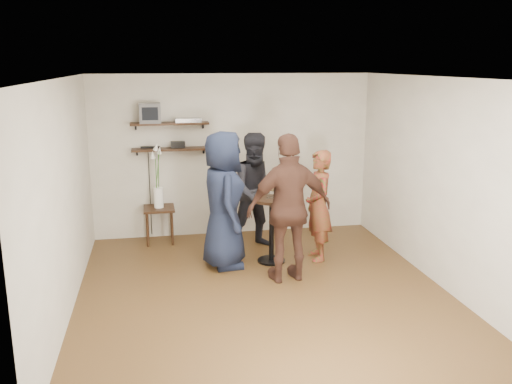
{
  "coord_description": "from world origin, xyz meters",
  "views": [
    {
      "loc": [
        -1.24,
        -6.08,
        2.77
      ],
      "look_at": [
        -0.02,
        0.4,
        1.19
      ],
      "focal_mm": 38.0,
      "sensor_mm": 36.0,
      "label": 1
    }
  ],
  "objects_px": {
    "person_plaid": "(318,206)",
    "radio": "(178,145)",
    "crt_monitor": "(150,113)",
    "person_brown": "(289,209)",
    "person_dark": "(258,191)",
    "person_navy": "(224,200)",
    "drinks_table": "(272,221)",
    "dvd_deck": "(188,120)",
    "side_table": "(159,213)"
  },
  "relations": [
    {
      "from": "person_plaid",
      "to": "radio",
      "type": "bearing_deg",
      "value": -125.08
    },
    {
      "from": "crt_monitor",
      "to": "person_brown",
      "type": "distance_m",
      "value": 2.84
    },
    {
      "from": "person_dark",
      "to": "person_navy",
      "type": "relative_size",
      "value": 0.93
    },
    {
      "from": "person_dark",
      "to": "person_navy",
      "type": "xyz_separation_m",
      "value": [
        -0.61,
        -0.7,
        0.06
      ]
    },
    {
      "from": "drinks_table",
      "to": "person_dark",
      "type": "height_order",
      "value": "person_dark"
    },
    {
      "from": "person_brown",
      "to": "person_navy",
      "type": "bearing_deg",
      "value": -47.32
    },
    {
      "from": "radio",
      "to": "person_brown",
      "type": "distance_m",
      "value": 2.46
    },
    {
      "from": "crt_monitor",
      "to": "radio",
      "type": "xyz_separation_m",
      "value": [
        0.41,
        0.0,
        -0.5
      ]
    },
    {
      "from": "dvd_deck",
      "to": "crt_monitor",
      "type": "bearing_deg",
      "value": 180.0
    },
    {
      "from": "person_plaid",
      "to": "side_table",
      "type": "bearing_deg",
      "value": -117.4
    },
    {
      "from": "drinks_table",
      "to": "crt_monitor",
      "type": "bearing_deg",
      "value": 140.33
    },
    {
      "from": "drinks_table",
      "to": "person_plaid",
      "type": "height_order",
      "value": "person_plaid"
    },
    {
      "from": "dvd_deck",
      "to": "side_table",
      "type": "distance_m",
      "value": 1.52
    },
    {
      "from": "dvd_deck",
      "to": "drinks_table",
      "type": "distance_m",
      "value": 2.14
    },
    {
      "from": "drinks_table",
      "to": "person_navy",
      "type": "relative_size",
      "value": 0.49
    },
    {
      "from": "crt_monitor",
      "to": "radio",
      "type": "distance_m",
      "value": 0.64
    },
    {
      "from": "radio",
      "to": "side_table",
      "type": "distance_m",
      "value": 1.11
    },
    {
      "from": "dvd_deck",
      "to": "person_dark",
      "type": "bearing_deg",
      "value": -34.45
    },
    {
      "from": "radio",
      "to": "person_brown",
      "type": "height_order",
      "value": "person_brown"
    },
    {
      "from": "radio",
      "to": "person_brown",
      "type": "xyz_separation_m",
      "value": [
        1.29,
        -2.01,
        -0.56
      ]
    },
    {
      "from": "dvd_deck",
      "to": "person_plaid",
      "type": "bearing_deg",
      "value": -38.03
    },
    {
      "from": "crt_monitor",
      "to": "drinks_table",
      "type": "bearing_deg",
      "value": -39.67
    },
    {
      "from": "radio",
      "to": "person_plaid",
      "type": "relative_size",
      "value": 0.14
    },
    {
      "from": "dvd_deck",
      "to": "person_navy",
      "type": "xyz_separation_m",
      "value": [
        0.36,
        -1.37,
        -0.95
      ]
    },
    {
      "from": "person_dark",
      "to": "person_brown",
      "type": "xyz_separation_m",
      "value": [
        0.15,
        -1.35,
        0.08
      ]
    },
    {
      "from": "side_table",
      "to": "person_plaid",
      "type": "height_order",
      "value": "person_plaid"
    },
    {
      "from": "dvd_deck",
      "to": "drinks_table",
      "type": "height_order",
      "value": "dvd_deck"
    },
    {
      "from": "radio",
      "to": "person_plaid",
      "type": "bearing_deg",
      "value": -35.43
    },
    {
      "from": "person_plaid",
      "to": "dvd_deck",
      "type": "bearing_deg",
      "value": -127.69
    },
    {
      "from": "side_table",
      "to": "drinks_table",
      "type": "bearing_deg",
      "value": -37.04
    },
    {
      "from": "drinks_table",
      "to": "person_brown",
      "type": "xyz_separation_m",
      "value": [
        0.08,
        -0.67,
        0.36
      ]
    },
    {
      "from": "person_navy",
      "to": "side_table",
      "type": "bearing_deg",
      "value": 33.48
    },
    {
      "from": "person_dark",
      "to": "person_brown",
      "type": "distance_m",
      "value": 1.36
    },
    {
      "from": "person_plaid",
      "to": "person_navy",
      "type": "distance_m",
      "value": 1.37
    },
    {
      "from": "person_navy",
      "to": "person_brown",
      "type": "relative_size",
      "value": 0.98
    },
    {
      "from": "crt_monitor",
      "to": "person_brown",
      "type": "bearing_deg",
      "value": -49.83
    },
    {
      "from": "person_plaid",
      "to": "person_dark",
      "type": "relative_size",
      "value": 0.9
    },
    {
      "from": "radio",
      "to": "person_plaid",
      "type": "height_order",
      "value": "person_plaid"
    },
    {
      "from": "person_navy",
      "to": "person_brown",
      "type": "xyz_separation_m",
      "value": [
        0.76,
        -0.64,
        0.02
      ]
    },
    {
      "from": "drinks_table",
      "to": "radio",
      "type": "bearing_deg",
      "value": 132.09
    },
    {
      "from": "dvd_deck",
      "to": "person_navy",
      "type": "height_order",
      "value": "dvd_deck"
    },
    {
      "from": "crt_monitor",
      "to": "person_navy",
      "type": "xyz_separation_m",
      "value": [
        0.94,
        -1.37,
        -1.07
      ]
    },
    {
      "from": "person_plaid",
      "to": "person_dark",
      "type": "bearing_deg",
      "value": -131.84
    },
    {
      "from": "person_plaid",
      "to": "person_navy",
      "type": "height_order",
      "value": "person_navy"
    },
    {
      "from": "dvd_deck",
      "to": "radio",
      "type": "distance_m",
      "value": 0.42
    },
    {
      "from": "crt_monitor",
      "to": "drinks_table",
      "type": "distance_m",
      "value": 2.53
    },
    {
      "from": "side_table",
      "to": "person_navy",
      "type": "distance_m",
      "value": 1.55
    },
    {
      "from": "person_plaid",
      "to": "person_brown",
      "type": "height_order",
      "value": "person_brown"
    },
    {
      "from": "person_dark",
      "to": "crt_monitor",
      "type": "bearing_deg",
      "value": 150.76
    },
    {
      "from": "person_plaid",
      "to": "person_dark",
      "type": "xyz_separation_m",
      "value": [
        -0.75,
        0.68,
        0.09
      ]
    }
  ]
}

